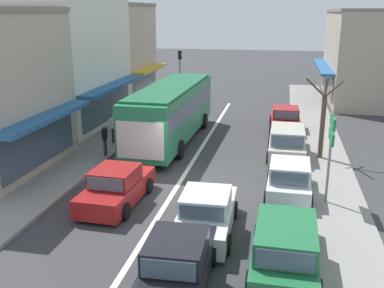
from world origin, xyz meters
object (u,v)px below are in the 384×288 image
Objects in this scene: parked_wagon_kerb_third at (287,143)px; pedestrian_browsing_midblock at (105,138)px; sedan_queue_far_back at (206,214)px; street_tree_right at (323,121)px; pedestrian_with_handbag_near at (114,127)px; hatchback_adjacent_lane_lead at (178,263)px; parked_sedan_kerb_rear at (285,120)px; parked_hatchback_kerb_second at (289,181)px; traffic_light_downstreet at (180,68)px; sedan_adjacent_lane_trail at (117,187)px; directional_road_sign at (331,137)px; city_bus at (171,109)px; parked_wagon_kerb_front at (285,248)px.

parked_wagon_kerb_third is 9.26m from pedestrian_browsing_midblock.
sedan_queue_far_back is 9.84m from street_tree_right.
pedestrian_with_handbag_near is at bearing 178.99° from parked_wagon_kerb_third.
parked_sedan_kerb_rear is at bearing 81.11° from hatchback_adjacent_lane_lead.
parked_hatchback_kerb_second reaches higher than parked_sedan_kerb_rear.
traffic_light_downstreet reaches higher than hatchback_adjacent_lane_lead.
sedan_adjacent_lane_trail is at bearing -131.48° from parked_wagon_kerb_third.
hatchback_adjacent_lane_lead is 12.47m from parked_wagon_kerb_third.
parked_hatchback_kerb_second is 2.28× the size of pedestrian_browsing_midblock.
directional_road_sign reaches higher than pedestrian_with_handbag_near.
sedan_adjacent_lane_trail is 1.02× the size of traffic_light_downstreet.
sedan_adjacent_lane_trail is 1.14× the size of hatchback_adjacent_lane_lead.
city_bus reaches higher than parked_sedan_kerb_rear.
city_bus is 2.90× the size of hatchback_adjacent_lane_lead.
parked_wagon_kerb_front reaches higher than parked_hatchback_kerb_second.
directional_road_sign reaches higher than sedan_queue_far_back.
pedestrian_with_handbag_near is (-9.25, -5.23, 0.40)m from parked_sedan_kerb_rear.
parked_hatchback_kerb_second is at bearing 66.60° from hatchback_adjacent_lane_lead.
sedan_adjacent_lane_trail is 8.01m from pedestrian_with_handbag_near.
pedestrian_browsing_midblock is at bearing 121.52° from hatchback_adjacent_lane_lead.
sedan_queue_far_back is 3.22m from parked_wagon_kerb_front.
parked_wagon_kerb_third is 1.05× the size of street_tree_right.
traffic_light_downstreet is at bearing 100.49° from city_bus.
sedan_queue_far_back is 1.00× the size of parked_sedan_kerb_rear.
sedan_adjacent_lane_trail is 0.94× the size of parked_wagon_kerb_front.
pedestrian_with_handbag_near reaches higher than hatchback_adjacent_lane_lead.
city_bus is at bearing 54.96° from pedestrian_browsing_midblock.
parked_hatchback_kerb_second is 2.49m from directional_road_sign.
pedestrian_with_handbag_near is at bearing 149.86° from parked_hatchback_kerb_second.
sedan_queue_far_back is at bearing -106.45° from parked_wagon_kerb_third.
parked_sedan_kerb_rear is 11.22m from traffic_light_downstreet.
directional_road_sign is 5.64m from street_tree_right.
sedan_queue_far_back is 9.37m from pedestrian_browsing_midblock.
sedan_adjacent_lane_trail is at bearing -68.57° from pedestrian_with_handbag_near.
parked_wagon_kerb_third is 6.28m from directional_road_sign.
parked_wagon_kerb_third is at bearing 91.04° from parked_hatchback_kerb_second.
parked_wagon_kerb_third is at bearing 104.69° from directional_road_sign.
city_bus is 11.19m from traffic_light_downstreet.
street_tree_right is at bearing 69.38° from hatchback_adjacent_lane_lead.
parked_sedan_kerb_rear is at bearing 98.27° from directional_road_sign.
parked_wagon_kerb_third is at bearing 89.84° from parked_wagon_kerb_front.
pedestrian_with_handbag_near is (-2.90, -1.40, -0.81)m from city_bus.
traffic_light_downstreet is at bearing 87.94° from pedestrian_browsing_midblock.
hatchback_adjacent_lane_lead is 12.85m from street_tree_right.
city_bus is at bearing -148.94° from parked_sedan_kerb_rear.
parked_wagon_kerb_front is (2.82, 1.32, 0.04)m from hatchback_adjacent_lane_lead.
parked_wagon_kerb_front is at bearing -49.64° from pedestrian_with_handbag_near.
city_bus is at bearing 90.15° from sedan_adjacent_lane_trail.
parked_wagon_kerb_third is at bearing 76.78° from hatchback_adjacent_lane_lead.
parked_wagon_kerb_third is 15.28m from traffic_light_downstreet.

